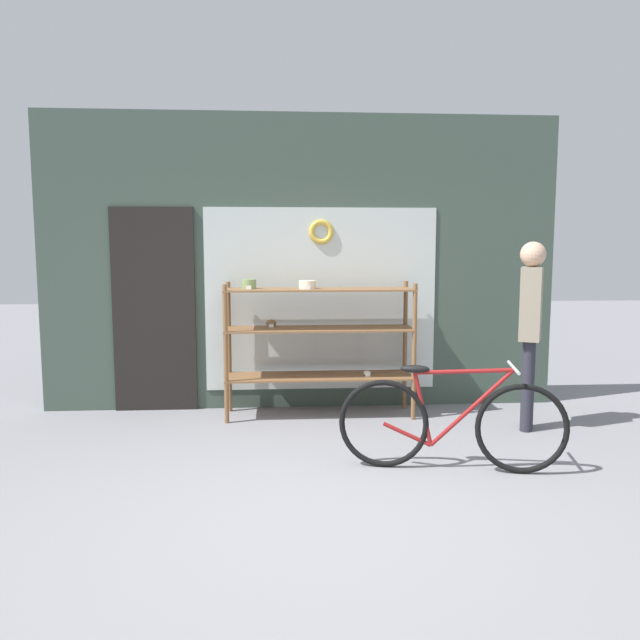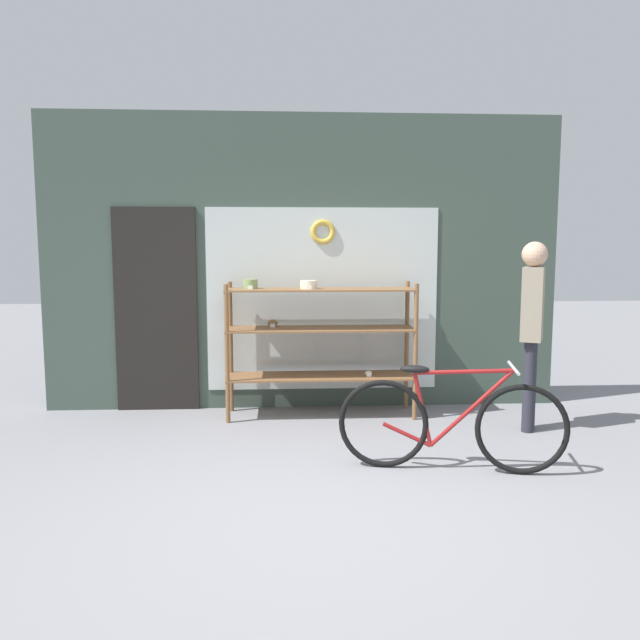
% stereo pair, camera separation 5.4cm
% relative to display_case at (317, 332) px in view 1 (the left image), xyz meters
% --- Properties ---
extents(ground_plane, '(30.00, 30.00, 0.00)m').
position_rel_display_case_xyz_m(ground_plane, '(-0.13, -2.24, -0.85)').
color(ground_plane, gray).
extents(storefront_facade, '(5.37, 0.13, 3.05)m').
position_rel_display_case_xyz_m(storefront_facade, '(-0.18, 0.37, 0.64)').
color(storefront_facade, '#3D4C42').
rests_on(storefront_facade, ground_plane).
extents(display_case, '(1.87, 0.48, 1.38)m').
position_rel_display_case_xyz_m(display_case, '(0.00, 0.00, 0.00)').
color(display_case, brown).
rests_on(display_case, ground_plane).
extents(bicycle, '(1.69, 0.52, 0.82)m').
position_rel_display_case_xyz_m(bicycle, '(0.92, -1.63, -0.48)').
color(bicycle, black).
rests_on(bicycle, ground_plane).
extents(pedestrian, '(0.30, 0.37, 1.75)m').
position_rel_display_case_xyz_m(pedestrian, '(1.92, -0.63, 0.18)').
color(pedestrian, '#282833').
rests_on(pedestrian, ground_plane).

